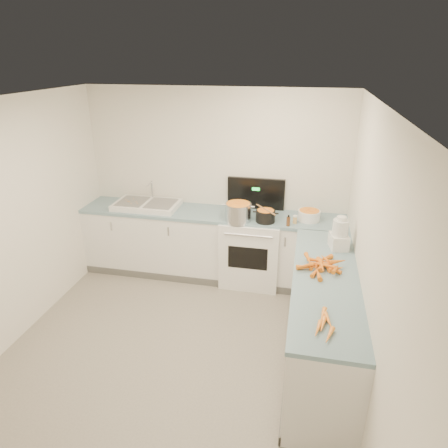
% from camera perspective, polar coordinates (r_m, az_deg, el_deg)
% --- Properties ---
extents(floor, '(3.50, 4.00, 0.00)m').
position_cam_1_polar(floor, '(4.35, -7.26, -18.27)').
color(floor, gray).
rests_on(floor, ground).
extents(ceiling, '(3.50, 4.00, 0.00)m').
position_cam_1_polar(ceiling, '(3.30, -9.51, 16.48)').
color(ceiling, silver).
rests_on(ceiling, ground).
extents(wall_back, '(3.50, 0.00, 2.50)m').
position_cam_1_polar(wall_back, '(5.44, -1.13, 5.85)').
color(wall_back, silver).
rests_on(wall_back, ground).
extents(wall_front, '(3.50, 0.00, 2.50)m').
position_cam_1_polar(wall_front, '(2.26, -27.40, -25.76)').
color(wall_front, silver).
rests_on(wall_front, ground).
extents(wall_right, '(0.00, 4.00, 2.50)m').
position_cam_1_polar(wall_right, '(3.50, 19.97, -5.86)').
color(wall_right, silver).
rests_on(wall_right, ground).
extents(counter_back, '(3.50, 0.62, 0.94)m').
position_cam_1_polar(counter_back, '(5.45, -1.78, -2.92)').
color(counter_back, white).
rests_on(counter_back, ground).
extents(counter_right, '(0.62, 2.20, 0.94)m').
position_cam_1_polar(counter_right, '(4.13, 13.79, -13.07)').
color(counter_right, white).
rests_on(counter_right, ground).
extents(stove, '(0.76, 0.65, 1.36)m').
position_cam_1_polar(stove, '(5.35, 3.93, -3.48)').
color(stove, white).
rests_on(stove, ground).
extents(sink, '(0.86, 0.52, 0.31)m').
position_cam_1_polar(sink, '(5.52, -10.96, 2.73)').
color(sink, white).
rests_on(sink, counter_back).
extents(steel_pot, '(0.33, 0.33, 0.24)m').
position_cam_1_polar(steel_pot, '(4.98, 2.03, 1.65)').
color(steel_pot, silver).
rests_on(steel_pot, stove).
extents(black_pot, '(0.30, 0.30, 0.17)m').
position_cam_1_polar(black_pot, '(4.97, 5.94, 1.03)').
color(black_pot, black).
rests_on(black_pot, stove).
extents(wooden_spoon, '(0.28, 0.33, 0.02)m').
position_cam_1_polar(wooden_spoon, '(4.94, 5.98, 2.06)').
color(wooden_spoon, '#AD7A47').
rests_on(wooden_spoon, black_pot).
extents(mixing_bowl, '(0.29, 0.29, 0.13)m').
position_cam_1_polar(mixing_bowl, '(5.10, 12.05, 1.22)').
color(mixing_bowl, white).
rests_on(mixing_bowl, counter_back).
extents(extract_bottle, '(0.05, 0.05, 0.11)m').
position_cam_1_polar(extract_bottle, '(4.89, 9.17, 0.37)').
color(extract_bottle, '#593319').
rests_on(extract_bottle, counter_back).
extents(spice_jar, '(0.05, 0.05, 0.09)m').
position_cam_1_polar(spice_jar, '(4.98, 10.09, 0.56)').
color(spice_jar, '#E5B266').
rests_on(spice_jar, counter_back).
extents(food_processor, '(0.22, 0.25, 0.37)m').
position_cam_1_polar(food_processor, '(4.41, 16.18, -1.49)').
color(food_processor, white).
rests_on(food_processor, counter_right).
extents(carrot_pile, '(0.48, 0.51, 0.09)m').
position_cam_1_polar(carrot_pile, '(4.00, 13.66, -5.71)').
color(carrot_pile, orange).
rests_on(carrot_pile, counter_right).
extents(peeled_carrots, '(0.17, 0.43, 0.04)m').
position_cam_1_polar(peeled_carrots, '(3.24, 14.13, -13.75)').
color(peeled_carrots, orange).
rests_on(peeled_carrots, counter_right).
extents(peelings, '(0.24, 0.22, 0.01)m').
position_cam_1_polar(peelings, '(5.57, -12.89, 3.16)').
color(peelings, tan).
rests_on(peelings, sink).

